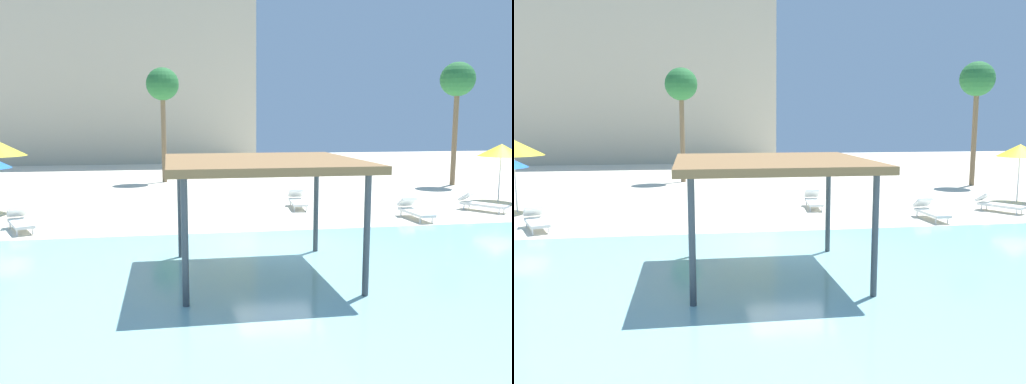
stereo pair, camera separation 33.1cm
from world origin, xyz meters
TOP-DOWN VIEW (x-y plane):
  - ground_plane at (0.00, 0.00)m, footprint 80.00×80.00m
  - lagoon_water at (0.00, -5.25)m, footprint 44.00×13.50m
  - shade_pavilion at (-1.06, -3.17)m, footprint 4.48×4.48m
  - beach_umbrella_yellow_2 at (11.75, 6.23)m, footprint 2.05×2.05m
  - lounge_chair_1 at (9.39, 4.04)m, footprint 1.54×1.92m
  - lounge_chair_2 at (5.93, 2.93)m, footprint 0.69×1.92m
  - lounge_chair_3 at (2.15, 5.99)m, footprint 0.80×1.95m
  - lounge_chair_4 at (-8.25, 3.22)m, footprint 1.31×1.98m
  - palm_tree_0 at (12.76, 11.91)m, footprint 1.90×1.90m
  - palm_tree_1 at (-3.45, 16.03)m, footprint 1.90×1.90m
  - hotel_block_0 at (-6.50, 33.97)m, footprint 21.49×10.69m

SIDE VIEW (x-z plane):
  - ground_plane at x=0.00m, z-range 0.00..0.00m
  - lagoon_water at x=0.00m, z-range 0.00..0.04m
  - lounge_chair_1 at x=9.39m, z-range -0.04..0.70m
  - lounge_chair_2 at x=5.93m, z-range -0.04..0.70m
  - lounge_chair_3 at x=2.15m, z-range -0.04..0.70m
  - lounge_chair_4 at x=-8.25m, z-range -0.04..0.70m
  - beach_umbrella_yellow_2 at x=11.75m, z-range 1.03..3.65m
  - shade_pavilion at x=-1.06m, z-range 1.25..4.08m
  - palm_tree_1 at x=-3.45m, z-range 2.22..8.93m
  - palm_tree_0 at x=12.76m, z-range 2.30..9.18m
  - hotel_block_0 at x=-6.50m, z-range 0.00..20.01m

